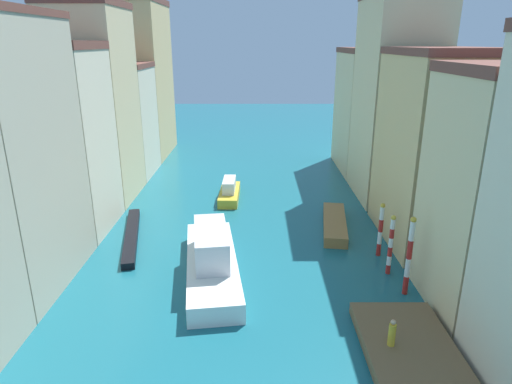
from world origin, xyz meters
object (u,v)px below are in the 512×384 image
(waterfront_dock, at_px, (411,350))
(mooring_pole_1, at_px, (393,245))
(mooring_pole_0, at_px, (411,256))
(gondola_black, at_px, (133,235))
(motorboat_0, at_px, (336,224))
(mooring_pole_2, at_px, (383,229))
(vaporetto_white, at_px, (213,259))
(motorboat_1, at_px, (231,192))
(person_on_dock, at_px, (394,334))

(waterfront_dock, relative_size, mooring_pole_1, 1.79)
(mooring_pole_0, bearing_deg, gondola_black, 156.97)
(waterfront_dock, xyz_separation_m, motorboat_0, (-1.06, 16.00, 0.10))
(mooring_pole_1, height_order, mooring_pole_2, mooring_pole_1)
(vaporetto_white, bearing_deg, gondola_black, 140.32)
(motorboat_1, bearing_deg, mooring_pole_1, -52.54)
(waterfront_dock, distance_m, mooring_pole_1, 8.62)
(mooring_pole_1, distance_m, gondola_black, 19.79)
(person_on_dock, relative_size, mooring_pole_2, 0.35)
(mooring_pole_0, distance_m, mooring_pole_2, 5.28)
(mooring_pole_0, relative_size, motorboat_1, 0.84)
(mooring_pole_2, distance_m, motorboat_1, 17.11)
(person_on_dock, bearing_deg, waterfront_dock, 0.77)
(waterfront_dock, relative_size, person_on_dock, 5.23)
(mooring_pole_0, bearing_deg, vaporetto_white, 168.97)
(person_on_dock, distance_m, mooring_pole_1, 8.68)
(motorboat_0, bearing_deg, mooring_pole_2, -64.28)
(person_on_dock, bearing_deg, mooring_pole_0, 65.88)
(person_on_dock, relative_size, gondola_black, 0.14)
(gondola_black, bearing_deg, mooring_pole_2, -8.77)
(mooring_pole_2, bearing_deg, mooring_pole_0, -86.91)
(person_on_dock, relative_size, motorboat_0, 0.18)
(gondola_black, distance_m, motorboat_0, 16.67)
(gondola_black, bearing_deg, mooring_pole_0, -23.03)
(waterfront_dock, xyz_separation_m, vaporetto_white, (-10.63, 8.17, 0.86))
(person_on_dock, height_order, motorboat_1, person_on_dock)
(gondola_black, bearing_deg, waterfront_dock, -38.40)
(gondola_black, distance_m, motorboat_1, 11.99)
(mooring_pole_0, bearing_deg, mooring_pole_1, 97.54)
(person_on_dock, xyz_separation_m, motorboat_1, (-9.35, 23.49, -0.56))
(mooring_pole_1, height_order, motorboat_1, mooring_pole_1)
(mooring_pole_2, bearing_deg, waterfront_dock, -96.89)
(person_on_dock, bearing_deg, motorboat_0, 90.30)
(vaporetto_white, distance_m, motorboat_1, 15.32)
(motorboat_0, bearing_deg, motorboat_1, 141.10)
(vaporetto_white, relative_size, motorboat_1, 1.99)
(mooring_pole_2, height_order, gondola_black, mooring_pole_2)
(mooring_pole_1, height_order, vaporetto_white, mooring_pole_1)
(motorboat_1, bearing_deg, mooring_pole_0, -55.98)
(person_on_dock, xyz_separation_m, gondola_black, (-16.62, 13.96, -1.05))
(person_on_dock, height_order, motorboat_0, person_on_dock)
(vaporetto_white, bearing_deg, person_on_dock, -40.28)
(motorboat_0, bearing_deg, person_on_dock, -89.70)
(person_on_dock, height_order, vaporetto_white, vaporetto_white)
(mooring_pole_0, bearing_deg, waterfront_dock, -105.62)
(mooring_pole_1, bearing_deg, mooring_pole_0, -82.46)
(waterfront_dock, relative_size, gondola_black, 0.71)
(gondola_black, xyz_separation_m, motorboat_0, (16.54, 2.05, 0.16))
(waterfront_dock, xyz_separation_m, person_on_dock, (-0.98, -0.01, 0.99))
(mooring_pole_2, bearing_deg, person_on_dock, -101.82)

